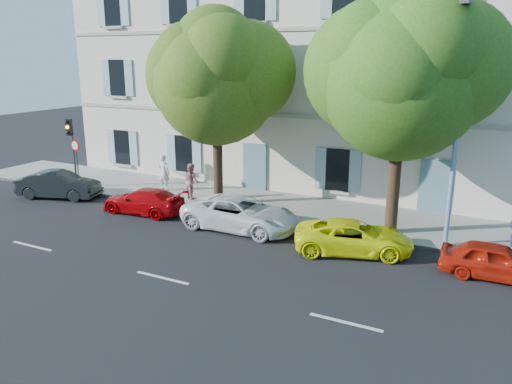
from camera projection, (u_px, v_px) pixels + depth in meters
The scene contains 16 objects.
ground at pixel (227, 238), 19.25m from camera, with size 90.00×90.00×0.00m, color black.
sidewalk at pixel (275, 207), 23.05m from camera, with size 36.00×4.50×0.15m, color #A09E96.
kerb at pixel (254, 220), 21.18m from camera, with size 36.00×0.16×0.16m, color #9E998E.
building at pixel (322, 72), 26.42m from camera, with size 28.00×7.00×12.00m, color beige.
car_dark_sedan at pixel (59, 185), 24.59m from camera, with size 1.41×4.04×1.33m, color black.
car_red_coupe at pixel (143, 201), 22.20m from camera, with size 1.58×3.87×1.12m, color #B40509.
car_white_coupe at pixel (241, 213), 20.11m from camera, with size 2.21×4.80×1.33m, color white.
car_yellow_supercar at pixel (354, 237), 17.73m from camera, with size 1.92×4.16×1.16m, color #FDFF0A.
car_red_hatchback at pixel (496, 261), 15.66m from camera, with size 1.36×3.38×1.15m, color #B21B0A.
tree_left at pixel (216, 83), 21.95m from camera, with size 5.49×5.49×8.51m.
tree_right at pixel (401, 81), 18.02m from camera, with size 5.85×5.85×9.01m.
traffic_light at pixel (71, 138), 25.54m from camera, with size 0.31×0.40×3.56m.
road_sign at pixel (76, 153), 25.74m from camera, with size 0.58×0.09×2.49m.
street_lamp at pixel (458, 113), 16.77m from camera, with size 0.32×1.80×8.45m.
pedestrian_a at pixel (164, 173), 25.39m from camera, with size 0.66×0.44×1.82m, color silver.
pedestrian_b at pixel (191, 181), 23.90m from camera, with size 0.83×0.65×1.71m, color #B87680.
Camera 1 is at (9.28, -15.58, 6.81)m, focal length 35.00 mm.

